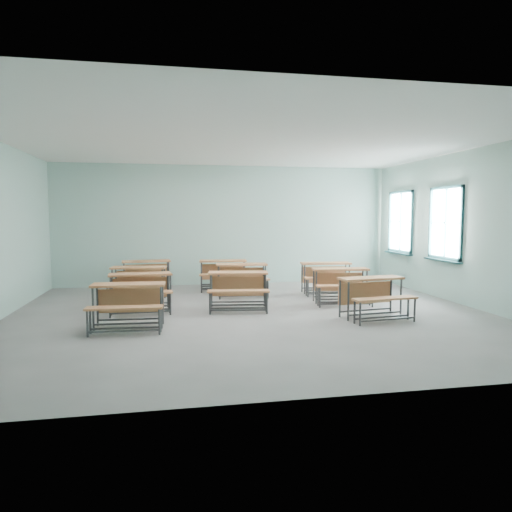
# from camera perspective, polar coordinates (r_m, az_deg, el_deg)

# --- Properties ---
(room) EXTENTS (9.04, 8.04, 3.24)m
(room) POSITION_cam_1_polar(r_m,az_deg,el_deg) (8.50, 0.01, 3.32)
(room) COLOR gray
(room) RESTS_ON ground
(desk_unit_r0c0) EXTENTS (1.22, 0.86, 0.74)m
(desk_unit_r0c0) POSITION_cam_1_polar(r_m,az_deg,el_deg) (7.79, -15.74, -5.20)
(desk_unit_r0c0) COLOR #A8663C
(desk_unit_r0c0) RESTS_ON ground
(desk_unit_r0c2) EXTENTS (1.27, 0.93, 0.74)m
(desk_unit_r0c2) POSITION_cam_1_polar(r_m,az_deg,el_deg) (8.53, 14.51, -4.28)
(desk_unit_r0c2) COLOR #A8663C
(desk_unit_r0c2) RESTS_ON ground
(desk_unit_r1c0) EXTENTS (1.23, 0.87, 0.74)m
(desk_unit_r1c0) POSITION_cam_1_polar(r_m,az_deg,el_deg) (9.12, -14.28, -3.68)
(desk_unit_r1c0) COLOR #A8663C
(desk_unit_r1c0) RESTS_ON ground
(desk_unit_r1c1) EXTENTS (1.28, 0.94, 0.74)m
(desk_unit_r1c1) POSITION_cam_1_polar(r_m,az_deg,el_deg) (9.06, -2.24, -3.59)
(desk_unit_r1c1) COLOR #A8663C
(desk_unit_r1c1) RESTS_ON ground
(desk_unit_r1c2) EXTENTS (1.28, 0.94, 0.74)m
(desk_unit_r1c2) POSITION_cam_1_polar(r_m,az_deg,el_deg) (9.84, 10.60, -2.98)
(desk_unit_r1c2) COLOR #A8663C
(desk_unit_r1c2) RESTS_ON ground
(desk_unit_r2c0) EXTENTS (1.28, 0.95, 0.74)m
(desk_unit_r2c0) POSITION_cam_1_polar(r_m,az_deg,el_deg) (10.31, -14.55, -2.69)
(desk_unit_r2c0) COLOR #A8663C
(desk_unit_r2c0) RESTS_ON ground
(desk_unit_r2c1) EXTENTS (1.23, 0.86, 0.74)m
(desk_unit_r2c1) POSITION_cam_1_polar(r_m,az_deg,el_deg) (10.62, -1.75, -2.31)
(desk_unit_r2c1) COLOR #A8663C
(desk_unit_r2c1) RESTS_ON ground
(desk_unit_r2c2) EXTENTS (1.25, 0.90, 0.74)m
(desk_unit_r2c2) POSITION_cam_1_polar(r_m,az_deg,el_deg) (11.00, 8.82, -2.11)
(desk_unit_r2c2) COLOR #A8663C
(desk_unit_r2c2) RESTS_ON ground
(desk_unit_r3c0) EXTENTS (1.26, 0.91, 0.74)m
(desk_unit_r3c0) POSITION_cam_1_polar(r_m,az_deg,el_deg) (11.70, -13.51, -1.76)
(desk_unit_r3c0) COLOR #A8663C
(desk_unit_r3c0) RESTS_ON ground
(desk_unit_r3c1) EXTENTS (1.24, 0.88, 0.74)m
(desk_unit_r3c1) POSITION_cam_1_polar(r_m,az_deg,el_deg) (11.49, -4.14, -1.75)
(desk_unit_r3c1) COLOR #A8663C
(desk_unit_r3c1) RESTS_ON ground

